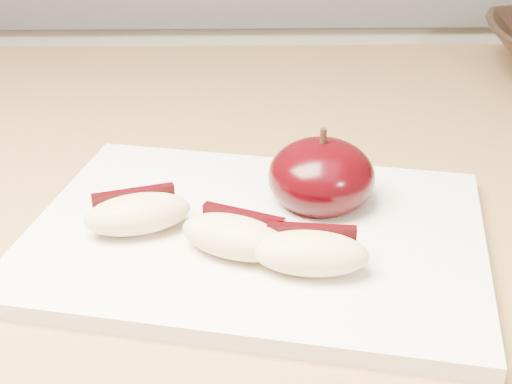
{
  "coord_description": "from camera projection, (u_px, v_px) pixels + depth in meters",
  "views": [
    {
      "loc": [
        -0.02,
        0.03,
        1.14
      ],
      "look_at": [
        -0.01,
        0.4,
        0.94
      ],
      "focal_mm": 50.0,
      "sensor_mm": 36.0,
      "label": 1
    }
  ],
  "objects": [
    {
      "name": "back_cabinet",
      "position": [
        254.0,
        209.0,
        1.34
      ],
      "size": [
        2.4,
        0.62,
        0.94
      ],
      "color": "silver",
      "rests_on": "ground"
    },
    {
      "name": "apple_wedge_a",
      "position": [
        137.0,
        213.0,
        0.43
      ],
      "size": [
        0.07,
        0.05,
        0.02
      ],
      "rotation": [
        0.0,
        0.0,
        0.29
      ],
      "color": "#DABF8A",
      "rests_on": "cutting_board"
    },
    {
      "name": "apple_wedge_c",
      "position": [
        310.0,
        252.0,
        0.39
      ],
      "size": [
        0.07,
        0.04,
        0.02
      ],
      "rotation": [
        0.0,
        0.0,
        -0.12
      ],
      "color": "#DABF8A",
      "rests_on": "cutting_board"
    },
    {
      "name": "cutting_board",
      "position": [
        256.0,
        236.0,
        0.44
      ],
      "size": [
        0.31,
        0.25,
        0.01
      ],
      "primitive_type": "cube",
      "rotation": [
        0.0,
        0.0,
        -0.21
      ],
      "color": "silver",
      "rests_on": "island_counter"
    },
    {
      "name": "apple_wedge_b",
      "position": [
        235.0,
        236.0,
        0.4
      ],
      "size": [
        0.07,
        0.05,
        0.02
      ],
      "rotation": [
        0.0,
        0.0,
        -0.43
      ],
      "color": "#DABF8A",
      "rests_on": "cutting_board"
    },
    {
      "name": "apple_half",
      "position": [
        321.0,
        177.0,
        0.46
      ],
      "size": [
        0.09,
        0.09,
        0.06
      ],
      "rotation": [
        0.0,
        0.0,
        0.31
      ],
      "color": "black",
      "rests_on": "cutting_board"
    }
  ]
}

